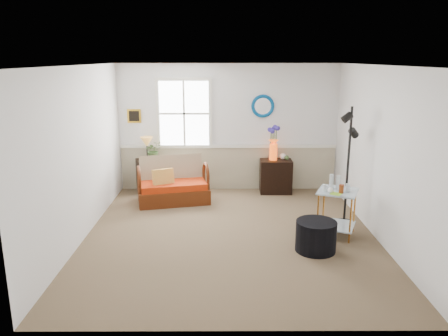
{
  "coord_description": "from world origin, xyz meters",
  "views": [
    {
      "loc": [
        -0.12,
        -6.4,
        2.71
      ],
      "look_at": [
        -0.1,
        0.25,
        1.02
      ],
      "focal_mm": 35.0,
      "sensor_mm": 36.0,
      "label": 1
    }
  ],
  "objects_px": {
    "loveseat": "(173,180)",
    "lamp_stand": "(147,176)",
    "side_table": "(336,213)",
    "floor_lamp": "(348,167)",
    "ottoman": "(316,236)",
    "cabinet": "(276,176)"
  },
  "relations": [
    {
      "from": "cabinet",
      "to": "ottoman",
      "type": "distance_m",
      "value": 2.82
    },
    {
      "from": "cabinet",
      "to": "side_table",
      "type": "xyz_separation_m",
      "value": [
        0.68,
        -2.23,
        0.02
      ]
    },
    {
      "from": "floor_lamp",
      "to": "lamp_stand",
      "type": "bearing_deg",
      "value": 141.82
    },
    {
      "from": "lamp_stand",
      "to": "side_table",
      "type": "xyz_separation_m",
      "value": [
        3.33,
        -2.32,
        0.02
      ]
    },
    {
      "from": "floor_lamp",
      "to": "ottoman",
      "type": "relative_size",
      "value": 3.38
    },
    {
      "from": "floor_lamp",
      "to": "ottoman",
      "type": "xyz_separation_m",
      "value": [
        -0.71,
        -1.08,
        -0.76
      ]
    },
    {
      "from": "lamp_stand",
      "to": "ottoman",
      "type": "xyz_separation_m",
      "value": [
        2.9,
        -2.89,
        -0.12
      ]
    },
    {
      "from": "loveseat",
      "to": "lamp_stand",
      "type": "bearing_deg",
      "value": 119.54
    },
    {
      "from": "cabinet",
      "to": "loveseat",
      "type": "bearing_deg",
      "value": -163.15
    },
    {
      "from": "loveseat",
      "to": "floor_lamp",
      "type": "xyz_separation_m",
      "value": [
        3.0,
        -1.12,
        0.55
      ]
    },
    {
      "from": "side_table",
      "to": "floor_lamp",
      "type": "distance_m",
      "value": 0.85
    },
    {
      "from": "ottoman",
      "to": "side_table",
      "type": "bearing_deg",
      "value": 52.96
    },
    {
      "from": "lamp_stand",
      "to": "side_table",
      "type": "height_order",
      "value": "side_table"
    },
    {
      "from": "side_table",
      "to": "floor_lamp",
      "type": "height_order",
      "value": "floor_lamp"
    },
    {
      "from": "loveseat",
      "to": "floor_lamp",
      "type": "bearing_deg",
      "value": -33.31
    },
    {
      "from": "loveseat",
      "to": "cabinet",
      "type": "distance_m",
      "value": 2.13
    },
    {
      "from": "cabinet",
      "to": "floor_lamp",
      "type": "bearing_deg",
      "value": -60.36
    },
    {
      "from": "floor_lamp",
      "to": "ottoman",
      "type": "distance_m",
      "value": 1.5
    },
    {
      "from": "side_table",
      "to": "ottoman",
      "type": "relative_size",
      "value": 1.25
    },
    {
      "from": "loveseat",
      "to": "floor_lamp",
      "type": "relative_size",
      "value": 0.68
    },
    {
      "from": "loveseat",
      "to": "ottoman",
      "type": "bearing_deg",
      "value": -56.77
    },
    {
      "from": "loveseat",
      "to": "side_table",
      "type": "xyz_separation_m",
      "value": [
        2.72,
        -1.64,
        -0.07
      ]
    }
  ]
}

